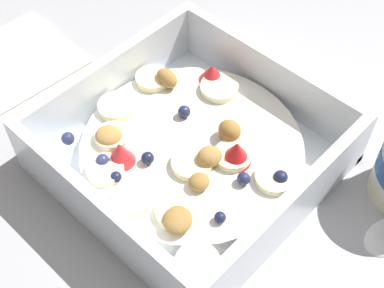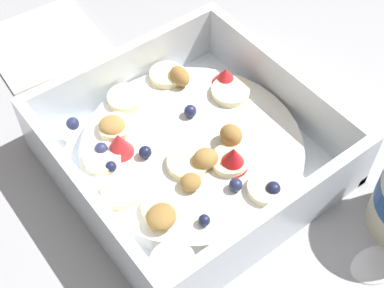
% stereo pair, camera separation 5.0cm
% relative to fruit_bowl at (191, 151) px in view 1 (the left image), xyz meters
% --- Properties ---
extents(ground_plane, '(2.40, 2.40, 0.00)m').
position_rel_fruit_bowl_xyz_m(ground_plane, '(-0.02, 0.02, -0.02)').
color(ground_plane, '#9E9EA3').
extents(fruit_bowl, '(0.23, 0.23, 0.07)m').
position_rel_fruit_bowl_xyz_m(fruit_bowl, '(0.00, 0.00, 0.00)').
color(fruit_bowl, white).
rests_on(fruit_bowl, ground).
extents(folded_napkin, '(0.13, 0.13, 0.01)m').
position_rel_fruit_bowl_xyz_m(folded_napkin, '(-0.24, -0.03, -0.02)').
color(folded_napkin, silver).
rests_on(folded_napkin, ground).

